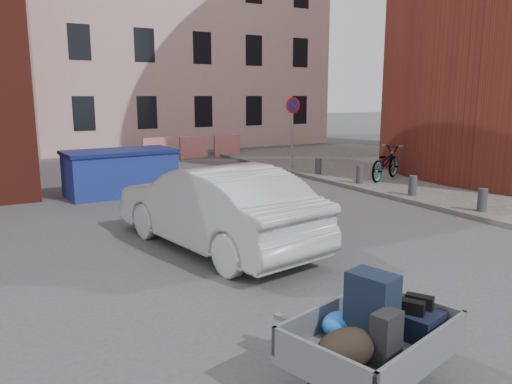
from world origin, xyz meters
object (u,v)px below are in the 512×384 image
trailer (372,336)px  dumpster (121,172)px  bicycle (385,163)px  silver_car (215,207)px

trailer → dumpster: bearing=72.4°
trailer → dumpster: dumpster is taller
bicycle → dumpster: bearing=49.0°
dumpster → bicycle: 8.35m
dumpster → silver_car: 6.07m
trailer → dumpster: size_ratio=0.61×
dumpster → silver_car: silver_car is taller
silver_car → bicycle: silver_car is taller
trailer → bicycle: bicycle is taller
trailer → silver_car: 5.10m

